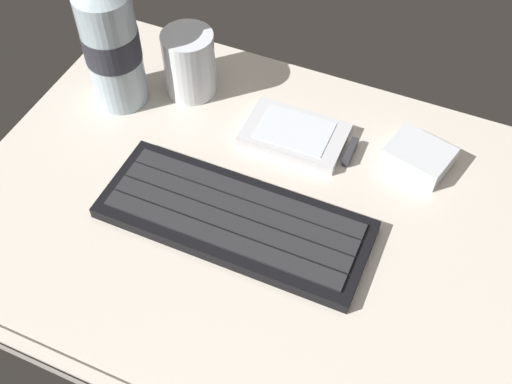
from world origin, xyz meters
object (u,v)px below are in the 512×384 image
(handheld_device, at_px, (300,136))
(charger_block, at_px, (419,156))
(water_bottle, at_px, (110,40))
(juice_cup, at_px, (190,66))
(keyboard, at_px, (234,219))

(handheld_device, height_order, charger_block, charger_block)
(handheld_device, bearing_deg, water_bottle, -175.02)
(charger_block, bearing_deg, water_bottle, -173.65)
(juice_cup, bearing_deg, keyboard, -50.76)
(keyboard, xyz_separation_m, water_bottle, (-0.21, 0.12, 0.08))
(handheld_device, xyz_separation_m, charger_block, (0.14, 0.02, 0.00))
(juice_cup, height_order, charger_block, juice_cup)
(keyboard, bearing_deg, juice_cup, 129.24)
(keyboard, bearing_deg, handheld_device, 81.89)
(handheld_device, distance_m, charger_block, 0.14)
(juice_cup, relative_size, charger_block, 1.21)
(juice_cup, bearing_deg, handheld_device, -10.07)
(keyboard, xyz_separation_m, handheld_device, (0.02, 0.14, -0.00))
(water_bottle, bearing_deg, juice_cup, 33.51)
(keyboard, height_order, charger_block, charger_block)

